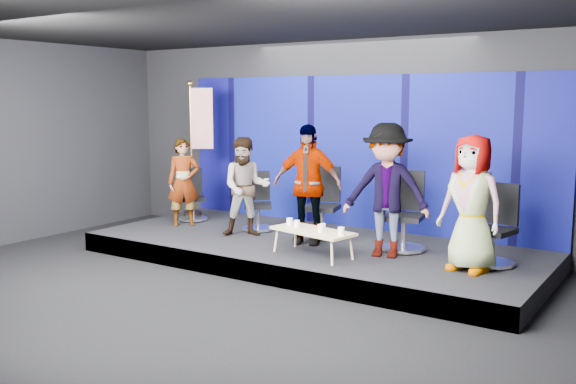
# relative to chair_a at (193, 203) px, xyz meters

# --- Properties ---
(ground) EXTENTS (10.00, 10.00, 0.00)m
(ground) POSITION_rel_chair_a_xyz_m (2.76, -2.85, -0.61)
(ground) COLOR black
(ground) RESTS_ON ground
(room_walls) EXTENTS (10.02, 8.02, 3.51)m
(room_walls) POSITION_rel_chair_a_xyz_m (2.76, -2.85, 1.82)
(room_walls) COLOR black
(room_walls) RESTS_ON ground
(riser) EXTENTS (7.00, 3.00, 0.30)m
(riser) POSITION_rel_chair_a_xyz_m (2.76, -0.35, -0.46)
(riser) COLOR black
(riser) RESTS_ON ground
(backdrop) EXTENTS (7.00, 0.08, 2.60)m
(backdrop) POSITION_rel_chair_a_xyz_m (2.76, 1.10, 0.99)
(backdrop) COLOR #09064D
(backdrop) RESTS_ON riser
(chair_a) EXTENTS (0.75, 0.75, 0.94)m
(chair_a) POSITION_rel_chair_a_xyz_m (0.00, 0.00, 0.00)
(chair_a) COLOR silver
(chair_a) RESTS_ON riser
(panelist_a) EXTENTS (0.65, 0.65, 1.52)m
(panelist_a) POSITION_rel_chair_a_xyz_m (0.20, -0.45, 0.45)
(panelist_a) COLOR black
(panelist_a) RESTS_ON riser
(chair_b) EXTENTS (0.78, 0.78, 0.99)m
(chair_b) POSITION_rel_chair_a_xyz_m (1.52, -0.06, 0.02)
(chair_b) COLOR silver
(chair_b) RESTS_ON riser
(panelist_b) EXTENTS (0.99, 0.95, 1.60)m
(panelist_b) POSITION_rel_chair_a_xyz_m (1.64, -0.55, 0.49)
(panelist_b) COLOR black
(panelist_b) RESTS_ON riser
(chair_c) EXTENTS (0.77, 0.77, 1.13)m
(chair_c) POSITION_rel_chair_a_xyz_m (2.72, 0.06, 0.06)
(chair_c) COLOR silver
(chair_c) RESTS_ON riser
(panelist_c) EXTENTS (1.15, 0.70, 1.83)m
(panelist_c) POSITION_rel_chair_a_xyz_m (2.73, -0.45, 0.60)
(panelist_c) COLOR black
(panelist_c) RESTS_ON riser
(chair_d) EXTENTS (0.77, 0.77, 1.16)m
(chair_d) POSITION_rel_chair_a_xyz_m (4.18, -0.06, 0.07)
(chair_d) COLOR silver
(chair_d) RESTS_ON riser
(panelist_d) EXTENTS (1.33, 0.93, 1.88)m
(panelist_d) POSITION_rel_chair_a_xyz_m (4.10, -0.56, 0.63)
(panelist_d) COLOR black
(panelist_d) RESTS_ON riser
(chair_e) EXTENTS (0.73, 0.73, 1.09)m
(chair_e) POSITION_rel_chair_a_xyz_m (5.52, -0.20, 0.05)
(chair_e) COLOR silver
(chair_e) RESTS_ON riser
(panelist_e) EXTENTS (0.96, 0.73, 1.76)m
(panelist_e) POSITION_rel_chair_a_xyz_m (5.34, -0.67, 0.57)
(panelist_e) COLOR black
(panelist_e) RESTS_ON riser
(coffee_table) EXTENTS (1.30, 0.75, 0.38)m
(coffee_table) POSITION_rel_chair_a_xyz_m (3.24, -1.11, 0.04)
(coffee_table) COLOR tan
(coffee_table) RESTS_ON riser
(mug_a) EXTENTS (0.09, 0.09, 0.10)m
(mug_a) POSITION_rel_chair_a_xyz_m (2.78, -1.01, 0.12)
(mug_a) COLOR white
(mug_a) RESTS_ON coffee_table
(mug_b) EXTENTS (0.09, 0.09, 0.10)m
(mug_b) POSITION_rel_chair_a_xyz_m (2.96, -1.09, 0.12)
(mug_b) COLOR white
(mug_b) RESTS_ON coffee_table
(mug_c) EXTENTS (0.07, 0.07, 0.09)m
(mug_c) POSITION_rel_chair_a_xyz_m (3.35, -1.02, 0.11)
(mug_c) COLOR white
(mug_c) RESTS_ON coffee_table
(mug_d) EXTENTS (0.09, 0.09, 0.11)m
(mug_d) POSITION_rel_chair_a_xyz_m (3.41, -1.19, 0.12)
(mug_d) COLOR white
(mug_d) RESTS_ON coffee_table
(mug_e) EXTENTS (0.09, 0.09, 0.11)m
(mug_e) POSITION_rel_chair_a_xyz_m (3.74, -1.20, 0.12)
(mug_e) COLOR white
(mug_e) RESTS_ON coffee_table
(flag_stand) EXTENTS (0.54, 0.40, 2.54)m
(flag_stand) POSITION_rel_chair_a_xyz_m (-0.09, 0.28, 1.03)
(flag_stand) COLOR black
(flag_stand) RESTS_ON riser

